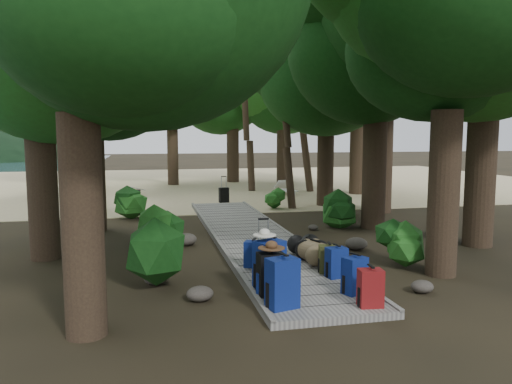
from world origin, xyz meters
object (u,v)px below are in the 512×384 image
object	(u,v)px
backpack_left_d	(254,253)
kayak	(135,192)
lone_suitcase_on_sand	(224,195)
sun_lounger	(287,188)
backpack_right_b	(355,273)
backpack_right_c	(336,261)
backpack_left_b	(271,271)
duffel_right_black	(308,247)
backpack_right_d	(329,258)
backpack_right_a	(371,286)
suitcase_on_boardwalk	(263,257)
duffel_right_khaki	(315,252)
backpack_left_c	(269,261)
backpack_left_a	(282,280)

from	to	relation	value
backpack_left_d	kayak	bearing A→B (deg)	125.95
lone_suitcase_on_sand	sun_lounger	world-z (taller)	sun_lounger
backpack_right_b	backpack_right_c	world-z (taller)	backpack_right_b
backpack_left_b	duffel_right_black	world-z (taller)	backpack_left_b
backpack_left_b	backpack_right_c	distance (m)	1.54
backpack_right_c	backpack_right_d	xyz separation A→B (m)	(-0.02, 0.32, -0.02)
duffel_right_black	backpack_left_d	bearing A→B (deg)	-129.30
backpack_right_a	suitcase_on_boardwalk	distance (m)	2.47
backpack_right_d	duffel_right_khaki	world-z (taller)	backpack_right_d
backpack_left_b	backpack_right_a	distance (m)	1.58
backpack_left_b	backpack_right_d	bearing A→B (deg)	32.44
suitcase_on_boardwalk	sun_lounger	xyz separation A→B (m)	(4.00, 12.43, -0.09)
backpack_left_d	sun_lounger	xyz separation A→B (m)	(4.09, 12.06, -0.09)
backpack_right_a	suitcase_on_boardwalk	size ratio (longest dim) A/B	1.13
backpack_right_c	kayak	distance (m)	14.47
backpack_right_b	duffel_right_black	xyz separation A→B (m)	(0.03, 2.48, -0.12)
suitcase_on_boardwalk	backpack_right_b	bearing A→B (deg)	-47.40
backpack_left_b	duffel_right_khaki	size ratio (longest dim) A/B	1.18
backpack_right_b	backpack_right_d	size ratio (longest dim) A/B	1.17
backpack_left_d	lone_suitcase_on_sand	world-z (taller)	backpack_left_d
duffel_right_khaki	duffel_right_black	distance (m)	0.47
backpack_right_a	lone_suitcase_on_sand	xyz separation A→B (m)	(-0.26, 12.56, -0.12)
backpack_left_b	backpack_right_c	xyz separation A→B (m)	(1.39, 0.67, -0.08)
kayak	backpack_left_c	bearing A→B (deg)	-79.95
duffel_right_black	kayak	world-z (taller)	duffel_right_black
backpack_left_d	duffel_right_khaki	size ratio (longest dim) A/B	0.87
backpack_right_b	backpack_right_c	size ratio (longest dim) A/B	1.10
backpack_left_c	duffel_right_khaki	size ratio (longest dim) A/B	1.38
backpack_right_b	lone_suitcase_on_sand	xyz separation A→B (m)	(-0.28, 11.94, -0.14)
backpack_right_a	suitcase_on_boardwalk	xyz separation A→B (m)	(-1.12, 2.20, -0.03)
backpack_left_c	backpack_right_b	distance (m)	1.41
backpack_left_c	backpack_right_c	world-z (taller)	backpack_left_c
backpack_right_a	kayak	distance (m)	15.95
backpack_left_c	suitcase_on_boardwalk	distance (m)	0.97
backpack_left_a	backpack_right_d	xyz separation A→B (m)	(1.35, 1.64, -0.13)
backpack_left_d	backpack_right_b	xyz separation A→B (m)	(1.23, -1.95, 0.05)
backpack_left_a	lone_suitcase_on_sand	bearing A→B (deg)	69.38
backpack_left_b	backpack_right_d	size ratio (longest dim) A/B	1.34
backpack_right_a	duffel_right_khaki	bearing A→B (deg)	94.43
backpack_left_d	duffel_right_khaki	xyz separation A→B (m)	(1.27, 0.06, -0.07)
backpack_right_c	duffel_right_khaki	distance (m)	1.09
suitcase_on_boardwalk	kayak	xyz separation A→B (m)	(-2.58, 13.32, -0.21)
backpack_right_b	suitcase_on_boardwalk	size ratio (longest dim) A/B	1.19
sun_lounger	kayak	bearing A→B (deg)	164.51
suitcase_on_boardwalk	kayak	size ratio (longest dim) A/B	0.17
backpack_right_c	sun_lounger	distance (m)	13.38
backpack_left_a	backpack_right_d	distance (m)	2.13
backpack_right_c	duffel_right_black	distance (m)	1.56
backpack_left_d	backpack_right_b	size ratio (longest dim) A/B	0.84
backpack_right_b	lone_suitcase_on_sand	bearing A→B (deg)	69.72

